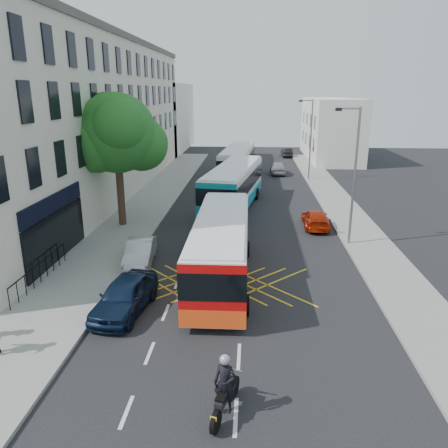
% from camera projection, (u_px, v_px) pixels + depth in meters
% --- Properties ---
extents(ground, '(120.00, 120.00, 0.00)m').
position_uv_depth(ground, '(239.00, 356.00, 15.43)').
color(ground, black).
rests_on(ground, ground).
extents(pavement_left, '(5.00, 70.00, 0.15)m').
position_uv_depth(pavement_left, '(123.00, 225.00, 30.23)').
color(pavement_left, gray).
rests_on(pavement_left, ground).
extents(pavement_right, '(3.00, 70.00, 0.15)m').
position_uv_depth(pavement_right, '(357.00, 229.00, 29.27)').
color(pavement_right, gray).
rests_on(pavement_right, ground).
extents(terrace_main, '(8.30, 45.00, 13.50)m').
position_uv_depth(terrace_main, '(86.00, 118.00, 37.66)').
color(terrace_main, beige).
rests_on(terrace_main, ground).
extents(terrace_far, '(8.00, 20.00, 10.00)m').
position_uv_depth(terrace_far, '(159.00, 117.00, 67.28)').
color(terrace_far, silver).
rests_on(terrace_far, ground).
extents(building_right, '(6.00, 18.00, 8.00)m').
position_uv_depth(building_right, '(331.00, 129.00, 59.39)').
color(building_right, silver).
rests_on(building_right, ground).
extents(street_tree, '(6.30, 5.70, 8.80)m').
position_uv_depth(street_tree, '(116.00, 134.00, 28.38)').
color(street_tree, '#382619').
rests_on(street_tree, pavement_left).
extents(lamp_near, '(1.45, 0.15, 8.00)m').
position_uv_depth(lamp_near, '(353.00, 170.00, 25.15)').
color(lamp_near, slate).
rests_on(lamp_near, pavement_right).
extents(lamp_far, '(1.45, 0.15, 8.00)m').
position_uv_depth(lamp_far, '(310.00, 136.00, 44.23)').
color(lamp_far, slate).
rests_on(lamp_far, pavement_right).
extents(railings, '(0.08, 5.60, 1.14)m').
position_uv_depth(railings, '(40.00, 271.00, 20.86)').
color(railings, black).
rests_on(railings, pavement_left).
extents(bus_near, '(2.85, 11.14, 3.13)m').
position_uv_depth(bus_near, '(221.00, 247.00, 21.41)').
color(bus_near, silver).
rests_on(bus_near, ground).
extents(bus_mid, '(4.61, 12.33, 3.39)m').
position_uv_depth(bus_mid, '(234.00, 186.00, 34.37)').
color(bus_mid, silver).
rests_on(bus_mid, ground).
extents(bus_far, '(3.62, 11.83, 3.28)m').
position_uv_depth(bus_far, '(238.00, 162.00, 46.11)').
color(bus_far, silver).
rests_on(bus_far, ground).
extents(motorbike, '(0.86, 2.18, 1.99)m').
position_uv_depth(motorbike, '(225.00, 386.00, 12.43)').
color(motorbike, black).
rests_on(motorbike, ground).
extents(parked_car_blue, '(2.33, 4.56, 1.49)m').
position_uv_depth(parked_car_blue, '(125.00, 296.00, 18.35)').
color(parked_car_blue, '#0D1B34').
rests_on(parked_car_blue, ground).
extents(parked_car_silver, '(1.77, 4.06, 1.30)m').
position_uv_depth(parked_car_silver, '(140.00, 252.00, 23.52)').
color(parked_car_silver, '#B7BBC0').
rests_on(parked_car_silver, ground).
extents(red_hatchback, '(1.78, 4.16, 1.20)m').
position_uv_depth(red_hatchback, '(316.00, 219.00, 29.88)').
color(red_hatchback, '#AE2107').
rests_on(red_hatchback, ground).
extents(distant_car_grey, '(2.83, 5.53, 1.49)m').
position_uv_depth(distant_car_grey, '(229.00, 163.00, 51.84)').
color(distant_car_grey, '#3C3F43').
rests_on(distant_car_grey, ground).
extents(distant_car_silver, '(1.68, 4.18, 1.42)m').
position_uv_depth(distant_car_silver, '(278.00, 168.00, 48.86)').
color(distant_car_silver, '#93949A').
rests_on(distant_car_silver, ground).
extents(distant_car_dark, '(1.49, 3.81, 1.24)m').
position_uv_depth(distant_car_dark, '(287.00, 152.00, 61.73)').
color(distant_car_dark, black).
rests_on(distant_car_dark, ground).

